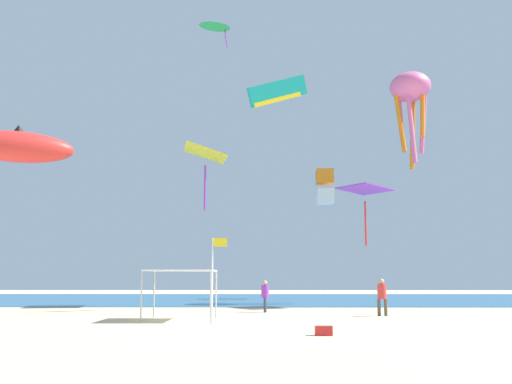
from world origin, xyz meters
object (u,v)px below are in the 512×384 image
(cooler_box, at_px, (324,330))
(kite_box_orange, at_px, (325,187))
(kite_octopus_pink, at_px, (410,92))
(kite_inflatable_red, at_px, (18,146))
(kite_parafoil_teal, at_px, (278,91))
(kite_delta_green, at_px, (215,24))
(person_near_tent, at_px, (382,294))
(canopy_tent, at_px, (181,272))
(person_leftmost, at_px, (265,294))
(kite_diamond_yellow, at_px, (205,156))
(kite_diamond_purple, at_px, (365,192))
(banner_flag, at_px, (214,272))

(cooler_box, height_order, kite_box_orange, kite_box_orange)
(kite_octopus_pink, xyz_separation_m, kite_box_orange, (-5.60, 7.68, -5.89))
(kite_inflatable_red, relative_size, kite_parafoil_teal, 1.68)
(kite_delta_green, bearing_deg, kite_box_orange, 166.00)
(kite_delta_green, xyz_separation_m, kite_octopus_pink, (14.91, -3.60, -7.13))
(person_near_tent, height_order, cooler_box, person_near_tent)
(canopy_tent, height_order, kite_inflatable_red, kite_inflatable_red)
(canopy_tent, height_order, kite_octopus_pink, kite_octopus_pink)
(kite_parafoil_teal, xyz_separation_m, kite_octopus_pink, (10.07, 7.29, 2.42))
(person_leftmost, distance_m, kite_diamond_yellow, 11.43)
(canopy_tent, bearing_deg, kite_box_orange, 68.19)
(cooler_box, bearing_deg, kite_inflatable_red, 144.82)
(canopy_tent, relative_size, person_leftmost, 1.76)
(kite_inflatable_red, xyz_separation_m, kite_octopus_pink, (24.43, 10.19, 6.49))
(kite_diamond_purple, bearing_deg, kite_delta_green, -165.57)
(person_near_tent, bearing_deg, kite_octopus_pink, 79.54)
(canopy_tent, distance_m, kite_octopus_pink, 24.78)
(cooler_box, bearing_deg, banner_flag, 136.32)
(kite_diamond_yellow, height_order, kite_diamond_purple, kite_diamond_yellow)
(kite_delta_green, bearing_deg, person_near_tent, 84.07)
(kite_inflatable_red, bearing_deg, banner_flag, 124.93)
(person_near_tent, distance_m, kite_box_orange, 21.55)
(kite_delta_green, distance_m, kite_octopus_pink, 16.91)
(person_leftmost, xyz_separation_m, banner_flag, (-2.08, -7.82, 1.10))
(canopy_tent, distance_m, kite_diamond_purple, 15.28)
(kite_inflatable_red, relative_size, kite_diamond_purple, 1.69)
(person_near_tent, xyz_separation_m, kite_diamond_yellow, (-9.63, 8.70, 8.80))
(kite_octopus_pink, bearing_deg, kite_diamond_yellow, 60.12)
(kite_delta_green, relative_size, kite_box_orange, 1.22)
(person_near_tent, xyz_separation_m, kite_inflatable_red, (-19.24, 1.94, 7.89))
(kite_octopus_pink, xyz_separation_m, kite_diamond_purple, (-4.48, -4.67, -8.24))
(person_leftmost, xyz_separation_m, kite_diamond_purple, (6.40, 4.79, 6.21))
(kite_box_orange, bearing_deg, kite_parafoil_teal, 72.32)
(banner_flag, distance_m, kite_box_orange, 27.08)
(kite_delta_green, bearing_deg, kite_diamond_yellow, 53.08)
(banner_flag, distance_m, kite_inflatable_red, 15.13)
(cooler_box, distance_m, kite_diamond_purple, 18.39)
(kite_delta_green, height_order, kite_diamond_purple, kite_delta_green)
(kite_octopus_pink, distance_m, kite_diamond_purple, 10.47)
(banner_flag, bearing_deg, cooler_box, -43.68)
(cooler_box, relative_size, kite_diamond_purple, 0.15)
(banner_flag, bearing_deg, kite_parafoil_teal, 73.89)
(kite_diamond_yellow, distance_m, kite_box_orange, 14.44)
(person_leftmost, bearing_deg, kite_inflatable_red, 95.05)
(kite_inflatable_red, bearing_deg, person_leftmost, 159.75)
(person_near_tent, height_order, kite_diamond_purple, kite_diamond_purple)
(person_near_tent, relative_size, cooler_box, 3.14)
(cooler_box, bearing_deg, kite_box_orange, 83.19)
(kite_octopus_pink, bearing_deg, person_near_tent, 113.95)
(cooler_box, distance_m, kite_box_orange, 30.40)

